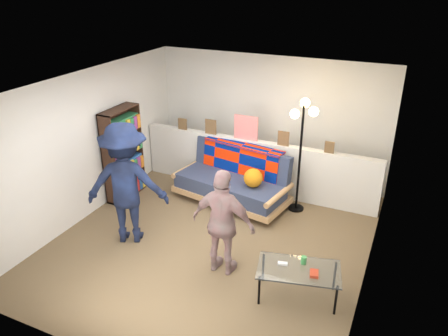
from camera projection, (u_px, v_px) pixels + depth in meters
name	position (u px, v px, depth m)	size (l,w,h in m)	color
ground	(213.00, 240.00, 6.73)	(5.00, 5.00, 0.00)	brown
room_shell	(226.00, 128.00, 6.42)	(4.60, 5.05, 2.45)	silver
half_wall_ledge	(256.00, 166.00, 8.01)	(4.45, 0.15, 1.00)	silver
ledge_decor	(245.00, 130.00, 7.80)	(2.97, 0.02, 0.45)	brown
futon_sofa	(234.00, 180.00, 7.70)	(2.14, 1.27, 0.86)	tan
bookshelf	(123.00, 157.00, 7.73)	(0.28, 0.83, 1.65)	black
coffee_table	(299.00, 271.00, 5.41)	(1.13, 0.79, 0.53)	black
floor_lamp	(302.00, 134.00, 7.04)	(0.45, 0.37, 1.94)	black
person_left	(126.00, 184.00, 6.40)	(1.21, 0.70, 1.87)	black
person_right	(223.00, 223.00, 5.74)	(0.89, 0.37, 1.52)	#C88185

